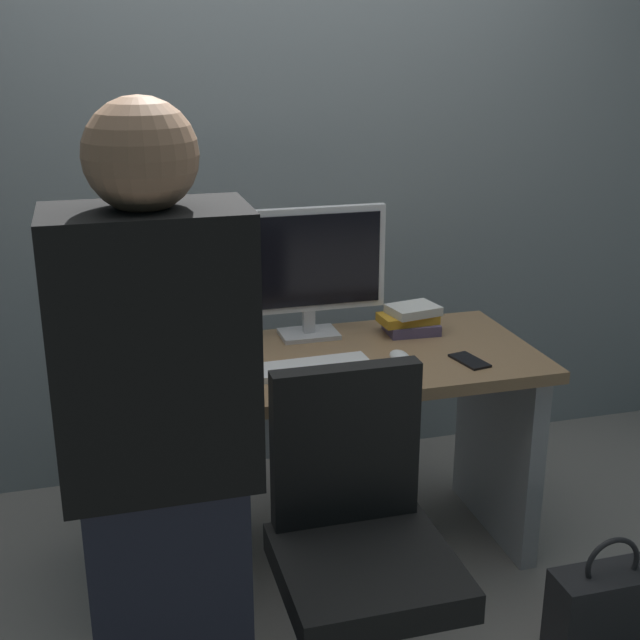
% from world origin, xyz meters
% --- Properties ---
extents(ground_plane, '(9.00, 9.00, 0.00)m').
position_xyz_m(ground_plane, '(0.00, 0.00, 0.00)').
color(ground_plane, gray).
extents(wall_back, '(6.40, 0.10, 3.00)m').
position_xyz_m(wall_back, '(0.00, 0.79, 1.50)').
color(wall_back, gray).
rests_on(wall_back, ground).
extents(desk, '(1.48, 0.65, 0.74)m').
position_xyz_m(desk, '(0.00, 0.00, 0.51)').
color(desk, '#93704C').
rests_on(desk, ground).
extents(office_chair, '(0.52, 0.52, 0.94)m').
position_xyz_m(office_chair, '(-0.07, -0.70, 0.43)').
color(office_chair, black).
rests_on(office_chair, ground).
extents(person_at_desk, '(0.40, 0.24, 1.64)m').
position_xyz_m(person_at_desk, '(-0.57, -0.86, 0.84)').
color(person_at_desk, '#262838').
rests_on(person_at_desk, ground).
extents(monitor, '(0.54, 0.14, 0.46)m').
position_xyz_m(monitor, '(0.03, 0.22, 1.00)').
color(monitor, silver).
rests_on(monitor, desk).
extents(keyboard, '(0.43, 0.15, 0.02)m').
position_xyz_m(keyboard, '(-0.06, -0.09, 0.75)').
color(keyboard, white).
rests_on(keyboard, desk).
extents(mouse, '(0.06, 0.10, 0.03)m').
position_xyz_m(mouse, '(0.25, -0.10, 0.76)').
color(mouse, white).
rests_on(mouse, desk).
extents(cup_near_keyboard, '(0.06, 0.06, 0.10)m').
position_xyz_m(cup_near_keyboard, '(-0.45, -0.09, 0.79)').
color(cup_near_keyboard, '#3372B2').
rests_on(cup_near_keyboard, desk).
extents(book_stack, '(0.21, 0.16, 0.10)m').
position_xyz_m(book_stack, '(0.39, 0.16, 0.79)').
color(book_stack, '#594C72').
rests_on(book_stack, desk).
extents(cell_phone, '(0.10, 0.15, 0.01)m').
position_xyz_m(cell_phone, '(0.47, -0.16, 0.74)').
color(cell_phone, black).
rests_on(cell_phone, desk).
extents(handbag, '(0.34, 0.14, 0.38)m').
position_xyz_m(handbag, '(0.70, -0.69, 0.14)').
color(handbag, '#262628').
rests_on(handbag, ground).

